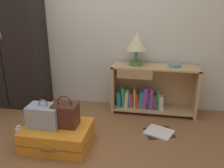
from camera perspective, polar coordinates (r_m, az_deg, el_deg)
ground_plane at (r=2.51m, az=-8.36°, el=-18.08°), size 9.00×9.00×0.00m
back_wall at (r=3.43m, az=-1.49°, el=16.12°), size 6.40×0.10×2.60m
wardrobe at (r=3.69m, az=-23.63°, el=11.14°), size 0.97×0.47×2.13m
bookshelf at (r=3.35m, az=9.08°, el=-1.47°), size 1.15×0.35×0.67m
table_lamp at (r=3.18m, az=5.86°, el=9.64°), size 0.27×0.27×0.43m
bowl at (r=3.24m, az=14.72°, el=4.35°), size 0.15×0.15×0.04m
suitcase_large at (r=2.73m, az=-12.83°, el=-11.87°), size 0.71×0.54×0.24m
train_case at (r=2.66m, az=-15.85°, el=-7.23°), size 0.33×0.23×0.30m
handbag at (r=2.60m, az=-11.04°, el=-7.16°), size 0.26×0.19×0.34m
bottle at (r=2.91m, az=-21.13°, el=-11.18°), size 0.08×0.08×0.20m
open_book_on_floor at (r=2.98m, az=11.15°, el=-11.21°), size 0.40×0.36×0.02m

